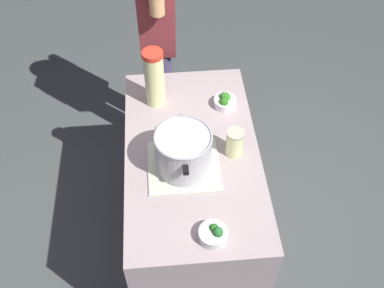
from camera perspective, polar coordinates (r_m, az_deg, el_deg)
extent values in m
plane|color=#444948|center=(2.85, 0.00, -12.25)|extent=(8.00, 8.00, 0.00)
cube|color=#9F8E8E|center=(2.47, 0.00, -7.41)|extent=(1.14, 0.63, 0.88)
cube|color=beige|center=(2.05, -1.07, -2.81)|extent=(0.31, 0.33, 0.01)
cylinder|color=#B7B7BC|center=(1.97, -1.11, -0.99)|extent=(0.25, 0.25, 0.20)
torus|color=#99999E|center=(1.90, -1.15, 0.90)|extent=(0.26, 0.26, 0.01)
cube|color=black|center=(1.84, -0.81, -3.31)|extent=(0.04, 0.02, 0.02)
cube|color=black|center=(2.02, -1.43, 3.11)|extent=(0.04, 0.02, 0.02)
cylinder|color=#E9EC9D|center=(2.25, -4.79, 8.13)|extent=(0.10, 0.10, 0.30)
cylinder|color=red|center=(2.14, -5.07, 11.32)|extent=(0.10, 0.10, 0.02)
ellipsoid|color=yellow|center=(2.25, -4.82, 8.59)|extent=(0.04, 0.04, 0.01)
cylinder|color=beige|center=(2.07, 5.44, 0.08)|extent=(0.08, 0.08, 0.13)
cylinder|color=#B2AD99|center=(2.01, 5.58, 1.38)|extent=(0.08, 0.08, 0.01)
cylinder|color=silver|center=(1.84, 2.70, -11.46)|extent=(0.12, 0.12, 0.05)
ellipsoid|color=#25651D|center=(1.83, 2.82, -10.70)|extent=(0.04, 0.04, 0.04)
ellipsoid|color=#27652C|center=(1.81, 3.33, -11.16)|extent=(0.04, 0.04, 0.05)
cylinder|color=silver|center=(2.31, 4.25, 5.31)|extent=(0.12, 0.12, 0.04)
ellipsoid|color=#2F6725|center=(2.30, 4.07, 6.03)|extent=(0.04, 0.04, 0.05)
ellipsoid|color=#327922|center=(2.30, 4.38, 5.98)|extent=(0.04, 0.04, 0.05)
ellipsoid|color=#297119|center=(2.27, 4.10, 5.35)|extent=(0.04, 0.04, 0.05)
cylinder|color=#4C4366|center=(2.98, -3.66, 5.27)|extent=(0.14, 0.14, 0.86)
cylinder|color=#4C4366|center=(3.13, -3.82, 7.81)|extent=(0.14, 0.14, 0.86)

